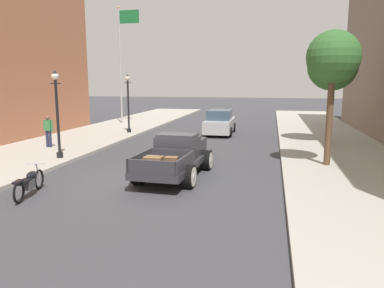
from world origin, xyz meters
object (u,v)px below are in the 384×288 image
object	(u,v)px
hotrod_truck_gunmetal	(177,156)
street_tree_second	(333,66)
street_lamp_near	(57,108)
pedestrian_sidewalk_left	(48,129)
street_tree_nearest	(333,59)
car_background_silver	(220,123)
flagpole	(123,53)
motorcycle_parked	(29,182)
street_lamp_far	(128,99)

from	to	relation	value
hotrod_truck_gunmetal	street_tree_second	size ratio (longest dim) A/B	0.90
street_lamp_near	hotrod_truck_gunmetal	bearing A→B (deg)	-12.93
pedestrian_sidewalk_left	street_tree_nearest	bearing A→B (deg)	-5.43
car_background_silver	flagpole	distance (m)	10.37
motorcycle_parked	flagpole	xyz separation A→B (m)	(-4.45, 18.44, 5.33)
street_lamp_far	street_tree_second	size ratio (longest dim) A/B	0.69
flagpole	street_tree_nearest	size ratio (longest dim) A/B	1.71
flagpole	street_tree_second	distance (m)	16.38
street_tree_nearest	flagpole	bearing A→B (deg)	138.14
car_background_silver	street_tree_nearest	distance (m)	11.23
street_lamp_far	pedestrian_sidewalk_left	bearing A→B (deg)	-107.29
pedestrian_sidewalk_left	street_tree_second	size ratio (longest dim) A/B	0.30
street_tree_second	street_tree_nearest	bearing A→B (deg)	-98.26
street_lamp_near	street_lamp_far	distance (m)	8.55
motorcycle_parked	street_tree_second	xyz separation A→B (m)	(10.43, 11.75, 3.89)
pedestrian_sidewalk_left	street_lamp_far	distance (m)	6.65
street_tree_nearest	street_lamp_near	bearing A→B (deg)	-174.91
pedestrian_sidewalk_left	street_tree_nearest	world-z (taller)	street_tree_nearest
hotrod_truck_gunmetal	pedestrian_sidewalk_left	world-z (taller)	pedestrian_sidewalk_left
hotrod_truck_gunmetal	car_background_silver	xyz separation A→B (m)	(0.06, 11.33, 0.01)
car_background_silver	street_lamp_near	xyz separation A→B (m)	(-5.84, -10.00, 1.62)
street_lamp_near	street_lamp_far	xyz separation A→B (m)	(-0.11, 8.54, 0.00)
flagpole	street_tree_second	xyz separation A→B (m)	(14.88, -6.69, -1.44)
street_lamp_far	car_background_silver	bearing A→B (deg)	13.73
street_lamp_near	street_tree_nearest	size ratio (longest dim) A/B	0.72
hotrod_truck_gunmetal	motorcycle_parked	distance (m)	5.21
street_tree_nearest	street_tree_second	xyz separation A→B (m)	(0.85, 5.88, -0.08)
motorcycle_parked	street_lamp_far	xyz separation A→B (m)	(-2.06, 13.39, 1.94)
motorcycle_parked	car_background_silver	world-z (taller)	car_background_silver
street_lamp_near	flagpole	world-z (taller)	flagpole
hotrod_truck_gunmetal	street_tree_nearest	size ratio (longest dim) A/B	0.93
flagpole	street_tree_nearest	xyz separation A→B (m)	(14.03, -12.57, -1.36)
street_lamp_near	street_tree_nearest	xyz separation A→B (m)	(11.52, 1.03, 2.03)
car_background_silver	street_tree_second	bearing A→B (deg)	-25.30
motorcycle_parked	street_lamp_near	xyz separation A→B (m)	(-1.95, 4.84, 1.94)
hotrod_truck_gunmetal	street_lamp_near	bearing A→B (deg)	167.07
pedestrian_sidewalk_left	street_tree_second	xyz separation A→B (m)	(14.43, 4.59, 3.25)
street_tree_second	motorcycle_parked	bearing A→B (deg)	-131.59
motorcycle_parked	flagpole	distance (m)	19.70
car_background_silver	street_tree_second	distance (m)	8.06
motorcycle_parked	street_tree_second	world-z (taller)	street_tree_second
hotrod_truck_gunmetal	car_background_silver	distance (m)	11.33
hotrod_truck_gunmetal	street_lamp_near	size ratio (longest dim) A/B	1.30
pedestrian_sidewalk_left	street_tree_second	distance (m)	15.48
street_lamp_far	street_tree_nearest	bearing A→B (deg)	-32.88
flagpole	pedestrian_sidewalk_left	bearing A→B (deg)	-87.70
street_lamp_far	hotrod_truck_gunmetal	bearing A→B (deg)	-59.17
flagpole	street_lamp_far	bearing A→B (deg)	-64.65
hotrod_truck_gunmetal	motorcycle_parked	world-z (taller)	hotrod_truck_gunmetal
car_background_silver	street_lamp_near	size ratio (longest dim) A/B	1.12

